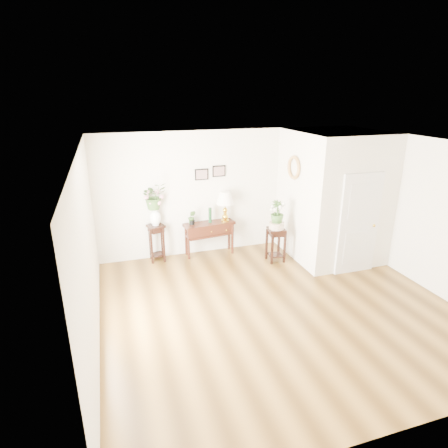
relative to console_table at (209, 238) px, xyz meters
name	(u,v)px	position (x,y,z in m)	size (l,w,h in m)	color
floor	(278,307)	(0.54, -2.55, -0.39)	(6.00, 5.50, 0.02)	brown
ceiling	(287,146)	(0.54, -2.55, 2.41)	(6.00, 5.50, 0.02)	white
wall_back	(229,192)	(0.54, 0.20, 1.01)	(6.00, 0.02, 2.80)	silver
wall_front	(406,328)	(0.54, -5.30, 1.01)	(6.00, 0.02, 2.80)	silver
wall_left	(89,255)	(-2.46, -2.55, 1.01)	(0.02, 5.50, 2.80)	silver
wall_right	(428,215)	(3.54, -2.55, 1.01)	(0.02, 5.50, 2.80)	silver
partition	(333,195)	(2.64, -0.78, 1.01)	(1.80, 1.95, 2.80)	silver
door	(359,224)	(2.64, -1.78, 0.66)	(0.90, 0.05, 2.10)	silver
art_print_left	(202,174)	(-0.11, 0.18, 1.46)	(0.30, 0.02, 0.25)	black
art_print_right	(219,171)	(0.29, 0.18, 1.51)	(0.30, 0.02, 0.25)	black
wall_ornament	(294,168)	(1.70, -0.65, 1.66)	(0.51, 0.51, 0.07)	tan
console_table	(209,238)	(0.00, 0.00, 0.00)	(1.16, 0.39, 0.77)	black
table_lamp	(225,206)	(0.38, 0.00, 0.74)	(0.40, 0.40, 0.70)	gold
green_vase	(210,215)	(0.03, 0.00, 0.56)	(0.07, 0.07, 0.35)	#13361A
potted_plant	(192,218)	(-0.40, 0.00, 0.54)	(0.17, 0.14, 0.31)	#325723
plant_stand_a	(157,243)	(-1.20, 0.02, 0.03)	(0.33, 0.33, 0.84)	black
porcelain_vase	(155,215)	(-1.20, 0.02, 0.68)	(0.24, 0.24, 0.41)	white
lily_arrangement	(154,194)	(-1.20, 0.02, 1.14)	(0.52, 0.45, 0.58)	#325723
plant_stand_b	(276,245)	(1.30, -0.79, 0.00)	(0.36, 0.36, 0.76)	black
ceramic_bowl	(277,225)	(1.30, -0.79, 0.46)	(0.32, 0.32, 0.14)	beige
narcissus	(277,212)	(1.30, -0.79, 0.75)	(0.28, 0.28, 0.51)	#325723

